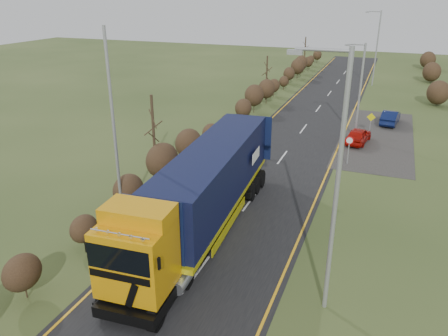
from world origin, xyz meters
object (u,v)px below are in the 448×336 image
streetlight_near (334,177)px  speed_sign (349,145)px  car_red_hatchback (358,136)px  car_blue_sedan (390,117)px  lorry (205,188)px

streetlight_near → speed_sign: streetlight_near is taller
car_red_hatchback → streetlight_near: bearing=100.3°
car_red_hatchback → car_blue_sedan: bearing=-99.9°
lorry → streetlight_near: size_ratio=1.58×
lorry → speed_sign: size_ratio=7.46×
lorry → speed_sign: 14.02m
car_red_hatchback → speed_sign: speed_sign is taller
lorry → car_red_hatchback: size_ratio=4.26×
streetlight_near → speed_sign: bearing=92.8°
car_blue_sedan → speed_sign: 12.55m
lorry → car_red_hatchback: bearing=67.4°
lorry → car_blue_sedan: size_ratio=4.06×
car_red_hatchback → speed_sign: (-0.26, -5.34, 0.86)m
lorry → car_red_hatchback: 19.13m
lorry → streetlight_near: (6.75, -3.72, 3.18)m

